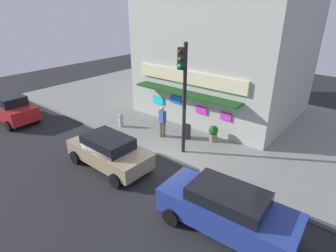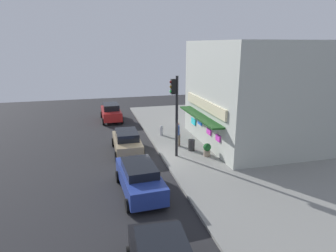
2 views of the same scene
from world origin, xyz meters
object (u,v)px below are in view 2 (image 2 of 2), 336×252
object	(u,v)px
fire_hydrant	(161,131)
trash_can	(191,145)
traffic_light	(175,106)
pedestrian	(178,133)
parked_car_blue	(140,178)
parked_car_tan	(127,141)
potted_plant_by_doorway	(207,149)
parked_car_red	(111,112)

from	to	relation	value
fire_hydrant	trash_can	world-z (taller)	fire_hydrant
traffic_light	pedestrian	xyz separation A→B (m)	(-1.95, 0.78, -2.46)
fire_hydrant	parked_car_blue	size ratio (longest dim) A/B	0.18
parked_car_tan	fire_hydrant	bearing A→B (deg)	130.84
potted_plant_by_doorway	parked_car_tan	xyz separation A→B (m)	(-2.57, -5.08, 0.16)
trash_can	parked_car_blue	world-z (taller)	parked_car_blue
pedestrian	parked_car_tan	bearing A→B (deg)	-91.13
traffic_light	potted_plant_by_doorway	distance (m)	3.68
pedestrian	parked_car_tan	size ratio (longest dim) A/B	0.42
trash_can	parked_car_tan	world-z (taller)	parked_car_tan
traffic_light	parked_car_tan	world-z (taller)	traffic_light
trash_can	parked_car_blue	xyz separation A→B (m)	(4.90, -4.53, 0.30)
traffic_light	trash_can	world-z (taller)	traffic_light
pedestrian	traffic_light	bearing A→B (deg)	-21.68
traffic_light	parked_car_red	distance (m)	12.19
parked_car_blue	parked_car_red	distance (m)	15.51
fire_hydrant	pedestrian	bearing A→B (deg)	11.47
fire_hydrant	trash_can	xyz separation A→B (m)	(4.01, 1.24, -0.01)
parked_car_tan	parked_car_red	world-z (taller)	parked_car_red
fire_hydrant	parked_car_blue	distance (m)	9.50
fire_hydrant	pedestrian	distance (m)	2.95
pedestrian	potted_plant_by_doorway	bearing A→B (deg)	27.85
parked_car_tan	parked_car_blue	world-z (taller)	parked_car_blue
parked_car_blue	parked_car_red	xyz separation A→B (m)	(-15.51, -0.35, 0.03)
trash_can	parked_car_tan	distance (m)	4.61
traffic_light	trash_can	bearing A→B (deg)	118.11
fire_hydrant	pedestrian	size ratio (longest dim) A/B	0.46
trash_can	parked_car_blue	bearing A→B (deg)	-42.73
fire_hydrant	parked_car_red	size ratio (longest dim) A/B	0.19
traffic_light	parked_car_blue	distance (m)	5.85
fire_hydrant	potted_plant_by_doorway	xyz separation A→B (m)	(5.33, 1.89, 0.08)
parked_car_tan	parked_car_red	distance (m)	9.36
parked_car_tan	pedestrian	bearing A→B (deg)	88.87
traffic_light	parked_car_red	bearing A→B (deg)	-163.19
traffic_light	pedestrian	world-z (taller)	traffic_light
fire_hydrant	parked_car_tan	xyz separation A→B (m)	(2.76, -3.19, 0.24)
fire_hydrant	trash_can	size ratio (longest dim) A/B	1.07
fire_hydrant	trash_can	bearing A→B (deg)	17.16
parked_car_red	traffic_light	bearing A→B (deg)	16.81
parked_car_tan	parked_car_blue	xyz separation A→B (m)	(6.16, -0.10, 0.05)
trash_can	potted_plant_by_doorway	xyz separation A→B (m)	(1.31, 0.65, 0.09)
parked_car_red	fire_hydrant	bearing A→B (deg)	28.88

